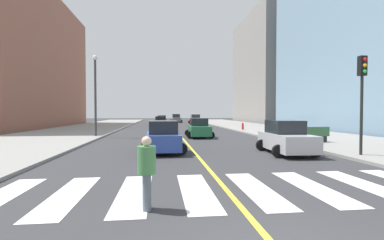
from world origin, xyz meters
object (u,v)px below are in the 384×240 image
Objects in this scene: car_blue_sixth at (163,137)px; pedestrian_crossing at (147,169)px; car_white_fourth at (195,120)px; fire_hydrant at (243,126)px; car_green_second at (199,128)px; car_gray_seventh at (176,118)px; street_lamp at (95,88)px; car_black_nearest at (160,122)px; car_red_fifth at (162,120)px; car_silver_third at (286,138)px; park_bench at (317,135)px; traffic_light_near_corner at (362,86)px.

pedestrian_crossing is at bearing -94.29° from car_blue_sixth.
fire_hydrant is at bearing 99.85° from car_white_fourth.
car_green_second is 0.91× the size of car_gray_seventh.
car_white_fourth is 9.80m from car_gray_seventh.
car_gray_seventh reaches higher than fire_hydrant.
pedestrian_crossing is 28.95m from fire_hydrant.
car_black_nearest is at bearing 71.00° from street_lamp.
car_red_fifth is at bearing 174.22° from pedestrian_crossing.
park_bench is (4.33, 4.08, -0.18)m from car_silver_third.
street_lamp is (-16.26, -7.53, 3.93)m from fire_hydrant.
car_red_fifth is (-6.79, 38.32, -0.05)m from car_silver_third.
car_white_fourth reaches higher than pedestrian_crossing.
street_lamp reaches higher than car_silver_third.
car_black_nearest is at bearing 77.74° from car_gray_seventh.
traffic_light_near_corner is at bearing 95.18° from car_gray_seventh.
car_green_second is at bearing -78.39° from car_black_nearest.
car_gray_seventh reaches higher than car_black_nearest.
traffic_light_near_corner is at bearing -71.02° from car_black_nearest.
car_silver_third is 49.03m from car_gray_seventh.
street_lamp is at bearing 62.09° from park_bench.
park_bench is (11.16, 2.75, -0.17)m from car_blue_sixth.
pedestrian_crossing is at bearing 81.97° from car_white_fourth.
car_silver_third reaches higher than car_green_second.
car_gray_seventh is 0.88× the size of traffic_light_near_corner.
street_lamp reaches higher than car_black_nearest.
car_red_fifth is 4.51× the size of fire_hydrant.
fire_hydrant is at bearing -65.13° from car_red_fifth.
street_lamp is (-12.90, 11.36, 3.64)m from car_silver_third.
car_silver_third is at bearing 90.67° from car_white_fourth.
car_red_fifth is at bearing 77.21° from street_lamp.
car_white_fourth is at bearing -95.50° from car_green_second.
car_blue_sixth is at bearing -92.78° from car_red_fifth.
park_bench is at bearing -74.72° from car_red_fifth.
car_white_fourth is at bearing 78.44° from car_blue_sixth.
pedestrian_crossing is 20.49m from street_lamp.
traffic_light_near_corner is at bearing -78.73° from car_red_fifth.
car_red_fifth is (-3.35, 27.85, -0.01)m from car_green_second.
car_black_nearest is at bearing 88.93° from car_blue_sixth.
car_silver_third is at bearing 128.34° from park_bench.
car_black_nearest is 0.87× the size of car_gray_seventh.
street_lamp is (-9.47, 0.90, 3.68)m from car_green_second.
car_red_fifth is at bearing 12.98° from park_bench.
pedestrian_crossing is (-10.48, -6.27, -2.70)m from traffic_light_near_corner.
car_green_second is at bearing -85.84° from car_red_fifth.
car_blue_sixth is at bearing -8.94° from car_silver_third.
pedestrian_crossing is 1.96× the size of fire_hydrant.
car_silver_third is (3.44, -10.47, 0.04)m from car_green_second.
pedestrian_crossing is (-3.88, -56.93, 0.05)m from car_gray_seventh.
car_blue_sixth is at bearing -89.31° from car_black_nearest.
traffic_light_near_corner reaches higher than car_silver_third.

